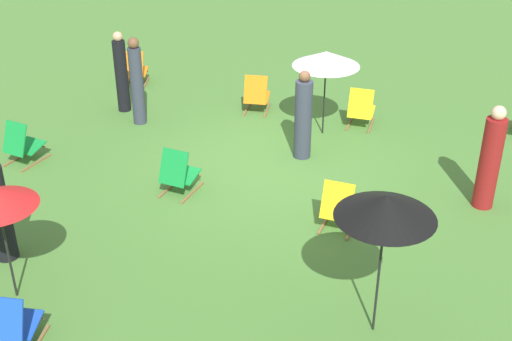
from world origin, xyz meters
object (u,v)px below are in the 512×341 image
deckchair_0 (135,70)px  person_0 (303,117)px  deckchair_2 (12,326)px  person_1 (137,82)px  deckchair_1 (339,207)px  umbrella_2 (386,207)px  person_2 (490,160)px  deckchair_8 (257,95)px  deckchair_4 (361,109)px  deckchair_9 (22,144)px  person_4 (121,73)px  umbrella_0 (326,59)px  deckchair_3 (179,173)px

deckchair_0 → person_0: size_ratio=0.51×
deckchair_2 → person_1: person_1 is taller
deckchair_1 → deckchair_2: size_ratio=1.00×
deckchair_2 → person_1: bearing=-85.7°
umbrella_2 → person_2: 3.87m
deckchair_8 → person_2: (-4.74, 2.47, 0.47)m
deckchair_4 → deckchair_9: same height
deckchair_8 → person_1: (2.10, 1.31, 0.52)m
person_4 → deckchair_4: bearing=-60.7°
deckchair_0 → deckchair_9: 4.13m
deckchair_4 → deckchair_8: same height
person_2 → umbrella_0: bearing=-23.4°
deckchair_1 → deckchair_8: bearing=-53.3°
deckchair_2 → person_0: bearing=-117.7°
umbrella_2 → umbrella_0: bearing=-70.1°
deckchair_2 → person_2: bearing=-144.4°
deckchair_3 → person_0: (-1.63, -1.95, 0.43)m
deckchair_9 → umbrella_2: size_ratio=0.42×
person_0 → person_4: 4.27m
deckchair_8 → person_0: person_0 is taller
deckchair_4 → deckchair_9: (5.56, 3.53, 0.00)m
deckchair_0 → deckchair_2: size_ratio=1.03×
deckchair_3 → person_1: size_ratio=0.46×
deckchair_1 → deckchair_9: same height
deckchair_9 → person_4: (-0.60, -2.73, 0.46)m
deckchair_4 → person_0: bearing=64.0°
umbrella_2 → person_1: 7.41m
deckchair_8 → umbrella_0: (-1.59, 0.61, 1.19)m
deckchair_2 → person_0: size_ratio=0.49×
person_1 → deckchair_9: bearing=172.3°
deckchair_1 → deckchair_0: bearing=-34.9°
deckchair_2 → deckchair_9: bearing=-65.7°
deckchair_8 → deckchair_3: bearing=78.5°
person_0 → person_2: size_ratio=0.95×
person_0 → person_2: bearing=177.2°
deckchair_3 → umbrella_2: (-3.72, 2.35, 1.45)m
deckchair_9 → person_0: bearing=-149.9°
umbrella_0 → deckchair_9: bearing=31.1°
deckchair_0 → deckchair_1: size_ratio=1.03×
deckchair_1 → person_2: 2.57m
deckchair_3 → person_0: 2.58m
deckchair_3 → person_2: person_2 is taller
deckchair_3 → umbrella_2: umbrella_2 is taller
deckchair_2 → deckchair_4: same height
deckchair_2 → umbrella_2: bearing=-166.5°
umbrella_0 → person_1: bearing=10.8°
deckchair_1 → deckchair_8: (2.62, -3.86, 0.00)m
deckchair_8 → person_1: size_ratio=0.46×
umbrella_2 → person_1: umbrella_2 is taller
deckchair_1 → deckchair_3: (2.79, -0.19, 0.00)m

